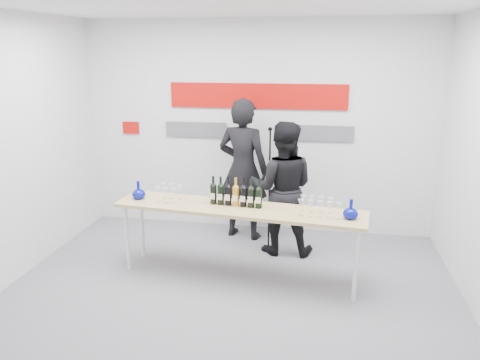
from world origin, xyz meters
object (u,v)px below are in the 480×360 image
object	(u,v)px
tasting_table	(238,213)
presenter_left	(243,170)
mic_stand	(269,214)
presenter_right	(282,189)

from	to	relation	value
tasting_table	presenter_left	xyz separation A→B (m)	(-0.16, 1.23, 0.19)
tasting_table	presenter_left	bearing A→B (deg)	103.35
tasting_table	mic_stand	bearing A→B (deg)	78.50
tasting_table	mic_stand	xyz separation A→B (m)	(0.26, 0.81, -0.29)
presenter_right	mic_stand	distance (m)	0.40
presenter_left	mic_stand	world-z (taller)	presenter_left
tasting_table	presenter_right	bearing A→B (deg)	68.15
tasting_table	presenter_left	size ratio (longest dim) A/B	1.48
tasting_table	presenter_left	world-z (taller)	presenter_left
mic_stand	presenter_right	bearing A→B (deg)	-16.09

